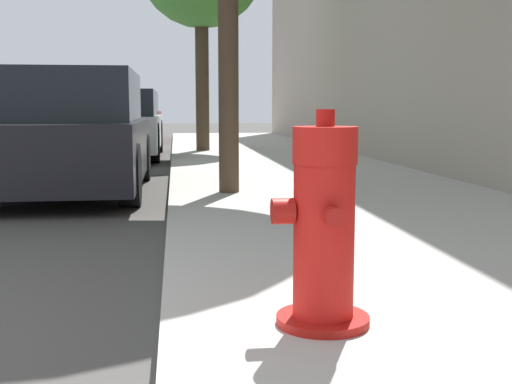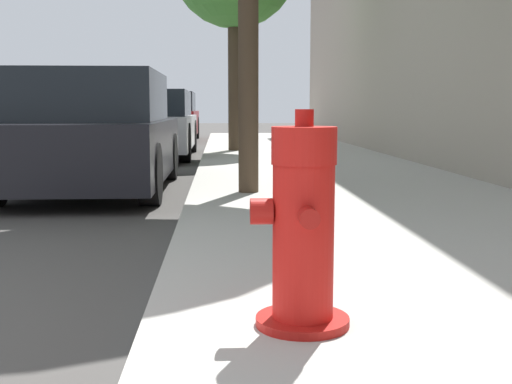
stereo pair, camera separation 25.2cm
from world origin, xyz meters
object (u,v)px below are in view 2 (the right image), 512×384
at_px(fire_hydrant, 303,231).
at_px(parked_car_near, 93,135).
at_px(parked_car_mid, 148,124).
at_px(parked_car_far, 168,117).

xyz_separation_m(fire_hydrant, parked_car_near, (-1.80, 5.15, 0.16)).
bearing_deg(parked_car_mid, parked_car_near, -90.47).
xyz_separation_m(parked_car_mid, parked_car_far, (-0.10, 6.42, 0.05)).
distance_m(parked_car_mid, parked_car_far, 6.43).
xyz_separation_m(parked_car_near, parked_car_mid, (0.04, 5.37, -0.01)).
bearing_deg(parked_car_near, parked_car_mid, 89.53).
bearing_deg(parked_car_far, parked_car_near, -89.74).
bearing_deg(parked_car_far, fire_hydrant, -83.76).
xyz_separation_m(fire_hydrant, parked_car_mid, (-1.76, 10.52, 0.15)).
height_order(parked_car_near, parked_car_mid, parked_car_near).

